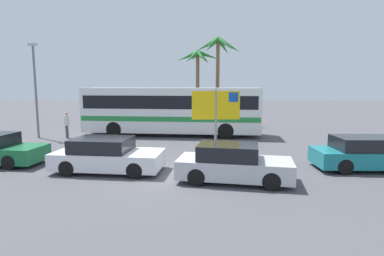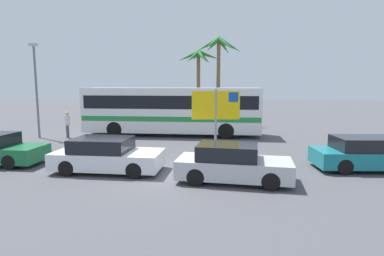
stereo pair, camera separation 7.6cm
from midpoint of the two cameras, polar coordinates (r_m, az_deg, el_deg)
name	(u,v)px [view 1 (the left image)]	position (r m, az deg, el deg)	size (l,w,h in m)	color
ground	(169,174)	(12.21, -4.28, -8.30)	(120.00, 120.00, 0.00)	#4C4C51
bus_front_coach	(172,109)	(21.24, -3.79, 3.47)	(11.63, 2.54, 3.17)	white
ferry_sign	(217,108)	(14.55, 4.35, 3.61)	(2.19, 0.36, 3.20)	gray
car_silver	(233,164)	(11.26, 7.16, -6.39)	(4.09, 2.02, 1.32)	#B7BABF
car_teal	(369,154)	(14.56, 29.05, -4.07)	(4.52, 2.12, 1.32)	#19757F
car_white	(107,155)	(12.88, -15.19, -4.78)	(4.20, 1.93, 1.32)	silver
pedestrian_near_sign	(67,123)	(21.58, -21.73, 0.90)	(0.32, 0.32, 1.69)	#4C4C51
lamp_post_right_side	(35,86)	(22.28, -26.42, 6.71)	(0.56, 0.20, 5.91)	slate
palm_tree_seaside	(218,54)	(27.68, 4.60, 13.21)	(4.01, 3.76, 7.42)	brown
palm_tree_inland	(198,64)	(28.25, 0.97, 11.49)	(3.78, 3.58, 6.40)	brown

